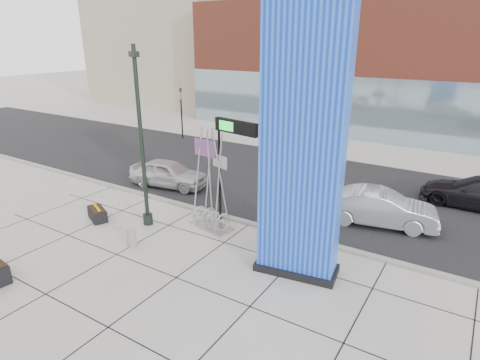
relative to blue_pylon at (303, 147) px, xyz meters
The scene contains 18 objects.
ground 6.56m from the blue_pylon, 159.46° to the right, with size 160.00×160.00×0.00m, color #9E9991.
street_asphalt 10.50m from the blue_pylon, 117.60° to the left, with size 80.00×12.00×0.02m, color black.
curb_edge 6.74m from the blue_pylon, 151.61° to the left, with size 80.00×0.30×0.12m, color gray.
tower_podium 25.60m from the blue_pylon, 97.57° to the left, with size 34.00×10.00×11.00m, color #9A412C.
tower_glass_front 20.94m from the blue_pylon, 99.31° to the left, with size 34.00×0.60×5.00m, color #8CA5B2.
blue_pylon is the anchor object (origin of this frame).
lamp_post 7.40m from the blue_pylon, behind, with size 0.52×0.42×7.69m.
public_art_sculpture 5.92m from the blue_pylon, 164.94° to the left, with size 2.11×1.32×4.45m.
concrete_bollard 7.88m from the blue_pylon, 164.08° to the right, with size 0.38×0.38×0.73m, color gray.
overhead_street_sign 4.58m from the blue_pylon, 151.66° to the left, with size 2.23×0.59×4.73m.
round_planter_east 3.83m from the blue_pylon, 83.36° to the left, with size 1.13×1.13×2.82m.
round_planter_mid 4.17m from the blue_pylon, 120.84° to the left, with size 0.95×0.95×2.38m.
round_planter_west 3.63m from the blue_pylon, 165.19° to the left, with size 0.88×0.88×2.19m.
box_planter_north 10.51m from the blue_pylon, behind, with size 1.37×1.07×0.67m.
car_white_west 11.25m from the blue_pylon, 156.79° to the left, with size 1.78×4.42×1.51m, color silver.
car_silver_mid 6.82m from the blue_pylon, 74.13° to the left, with size 1.68×4.81×1.58m, color #ADB1B5.
car_dark_east 11.84m from the blue_pylon, 62.59° to the left, with size 2.15×5.29×1.53m, color black.
traffic_signal 21.26m from the blue_pylon, 140.78° to the left, with size 0.15×0.18×4.10m.
Camera 1 is at (9.28, -10.01, 7.94)m, focal length 30.00 mm.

